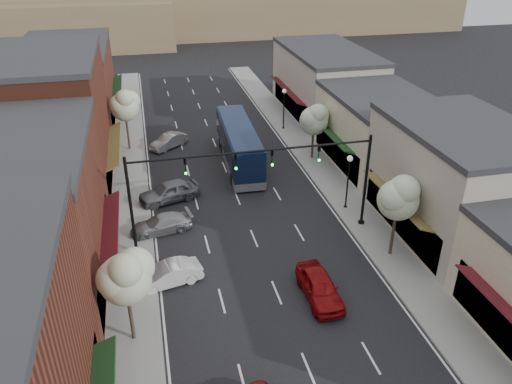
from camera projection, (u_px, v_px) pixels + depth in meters
ground at (286, 315)px, 27.91m from camera, size 160.00×160.00×0.00m
sidewalk_left at (130, 183)px, 42.10m from camera, size 2.80×73.00×0.15m
sidewalk_right at (318, 164)px, 45.47m from camera, size 2.80×73.00×0.15m
curb_left at (146, 182)px, 42.38m from camera, size 0.25×73.00×0.17m
curb_right at (303, 166)px, 45.19m from camera, size 0.25×73.00×0.17m
bldg_left_midnear at (16, 220)px, 28.04m from camera, size 10.14×14.10×9.40m
bldg_left_midfar at (46, 123)px, 39.73m from camera, size 10.14×14.10×10.90m
bldg_left_far at (69, 84)px, 54.07m from camera, size 10.14×18.10×8.40m
bldg_right_midnear at (456, 181)px, 33.98m from camera, size 9.14×12.10×7.90m
bldg_right_midfar at (378, 130)px, 44.64m from camera, size 9.14×12.10×6.40m
bldg_right_far at (325, 82)px, 56.46m from camera, size 9.14×16.10×7.40m
hill_far at (165, 0)px, 102.50m from camera, size 120.00×30.00×12.00m
hill_near at (28, 25)px, 88.11m from camera, size 50.00×20.00×8.00m
signal_mast_right at (335, 171)px, 33.74m from camera, size 8.22×0.46×7.00m
signal_mast_left at (167, 188)px, 31.49m from camera, size 8.22×0.46×7.00m
tree_right_near at (400, 196)px, 30.88m from camera, size 2.85×2.65×5.95m
tree_right_far at (315, 118)px, 44.86m from camera, size 2.85×2.65×5.43m
tree_left_near at (126, 276)px, 24.23m from camera, size 2.85×2.65×5.69m
tree_left_far at (125, 105)px, 46.41m from camera, size 2.85×2.65×6.13m
lamp_post_near at (349, 173)px, 37.09m from camera, size 0.44×0.44×4.44m
lamp_post_far at (284, 102)px, 52.14m from camera, size 0.44×0.44×4.44m
coach_bus at (239, 144)px, 44.97m from camera, size 3.15×12.17×3.69m
red_hatchback at (320, 287)px, 28.88m from camera, size 1.88×4.58×1.55m
parked_car_b at (168, 275)px, 30.04m from camera, size 4.37×2.32×1.37m
parked_car_c at (161, 224)px, 35.26m from camera, size 4.61×2.54×1.26m
parked_car_d at (169, 192)px, 39.22m from camera, size 5.12×3.17×1.63m
parked_car_e at (169, 141)px, 48.85m from camera, size 4.00×3.66×1.33m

